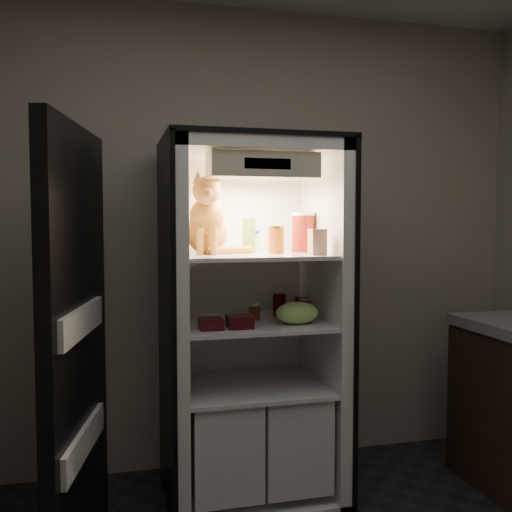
{
  "coord_description": "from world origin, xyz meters",
  "views": [
    {
      "loc": [
        -0.7,
        -1.51,
        1.46
      ],
      "look_at": [
        0.02,
        1.32,
        1.28
      ],
      "focal_mm": 40.0,
      "sensor_mm": 36.0,
      "label": 1
    }
  ],
  "objects_px": {
    "pepper_jar": "(303,232)",
    "soda_can_c": "(305,310)",
    "condiment_jar": "(254,312)",
    "grape_bag": "(297,313)",
    "berry_box_right": "(240,322)",
    "salsa_jar": "(276,240)",
    "cream_carton": "(317,242)",
    "berry_box_left": "(211,324)",
    "mayo_tub": "(252,241)",
    "soda_can_b": "(301,307)",
    "parmesan_shaker": "(249,236)",
    "soda_can_a": "(279,304)",
    "tabby_cat": "(207,223)",
    "refrigerator": "(249,347)"
  },
  "relations": [
    {
      "from": "soda_can_c",
      "to": "cream_carton",
      "type": "bearing_deg",
      "value": -78.79
    },
    {
      "from": "soda_can_c",
      "to": "berry_box_left",
      "type": "bearing_deg",
      "value": -170.98
    },
    {
      "from": "parmesan_shaker",
      "to": "cream_carton",
      "type": "height_order",
      "value": "parmesan_shaker"
    },
    {
      "from": "parmesan_shaker",
      "to": "soda_can_c",
      "type": "bearing_deg",
      "value": -35.11
    },
    {
      "from": "tabby_cat",
      "to": "condiment_jar",
      "type": "bearing_deg",
      "value": 5.93
    },
    {
      "from": "salsa_jar",
      "to": "berry_box_right",
      "type": "xyz_separation_m",
      "value": [
        -0.22,
        -0.13,
        -0.39
      ]
    },
    {
      "from": "tabby_cat",
      "to": "pepper_jar",
      "type": "distance_m",
      "value": 0.53
    },
    {
      "from": "berry_box_right",
      "to": "condiment_jar",
      "type": "bearing_deg",
      "value": 58.44
    },
    {
      "from": "tabby_cat",
      "to": "soda_can_c",
      "type": "distance_m",
      "value": 0.67
    },
    {
      "from": "cream_carton",
      "to": "soda_can_a",
      "type": "height_order",
      "value": "cream_carton"
    },
    {
      "from": "soda_can_a",
      "to": "grape_bag",
      "type": "xyz_separation_m",
      "value": [
        0.02,
        -0.25,
        -0.01
      ]
    },
    {
      "from": "soda_can_c",
      "to": "berry_box_left",
      "type": "xyz_separation_m",
      "value": [
        -0.5,
        -0.08,
        -0.03
      ]
    },
    {
      "from": "refrigerator",
      "to": "pepper_jar",
      "type": "relative_size",
      "value": 8.86
    },
    {
      "from": "condiment_jar",
      "to": "refrigerator",
      "type": "bearing_deg",
      "value": 135.36
    },
    {
      "from": "cream_carton",
      "to": "tabby_cat",
      "type": "bearing_deg",
      "value": 153.84
    },
    {
      "from": "condiment_jar",
      "to": "salsa_jar",
      "type": "bearing_deg",
      "value": -35.53
    },
    {
      "from": "parmesan_shaker",
      "to": "soda_can_b",
      "type": "distance_m",
      "value": 0.47
    },
    {
      "from": "tabby_cat",
      "to": "pepper_jar",
      "type": "bearing_deg",
      "value": 11.31
    },
    {
      "from": "mayo_tub",
      "to": "soda_can_b",
      "type": "distance_m",
      "value": 0.44
    },
    {
      "from": "parmesan_shaker",
      "to": "berry_box_right",
      "type": "bearing_deg",
      "value": -113.14
    },
    {
      "from": "soda_can_a",
      "to": "cream_carton",
      "type": "bearing_deg",
      "value": -72.67
    },
    {
      "from": "pepper_jar",
      "to": "mayo_tub",
      "type": "bearing_deg",
      "value": 170.92
    },
    {
      "from": "salsa_jar",
      "to": "cream_carton",
      "type": "xyz_separation_m",
      "value": [
        0.16,
        -0.17,
        -0.01
      ]
    },
    {
      "from": "pepper_jar",
      "to": "tabby_cat",
      "type": "bearing_deg",
      "value": -177.22
    },
    {
      "from": "condiment_jar",
      "to": "grape_bag",
      "type": "distance_m",
      "value": 0.25
    },
    {
      "from": "tabby_cat",
      "to": "grape_bag",
      "type": "bearing_deg",
      "value": -13.97
    },
    {
      "from": "berry_box_right",
      "to": "salsa_jar",
      "type": "bearing_deg",
      "value": 30.85
    },
    {
      "from": "tabby_cat",
      "to": "cream_carton",
      "type": "distance_m",
      "value": 0.57
    },
    {
      "from": "soda_can_c",
      "to": "condiment_jar",
      "type": "distance_m",
      "value": 0.27
    },
    {
      "from": "soda_can_a",
      "to": "grape_bag",
      "type": "height_order",
      "value": "soda_can_a"
    },
    {
      "from": "cream_carton",
      "to": "soda_can_c",
      "type": "relative_size",
      "value": 1.08
    },
    {
      "from": "refrigerator",
      "to": "cream_carton",
      "type": "bearing_deg",
      "value": -42.63
    },
    {
      "from": "cream_carton",
      "to": "soda_can_c",
      "type": "height_order",
      "value": "cream_carton"
    },
    {
      "from": "tabby_cat",
      "to": "mayo_tub",
      "type": "height_order",
      "value": "tabby_cat"
    },
    {
      "from": "salsa_jar",
      "to": "parmesan_shaker",
      "type": "bearing_deg",
      "value": 133.15
    },
    {
      "from": "pepper_jar",
      "to": "grape_bag",
      "type": "relative_size",
      "value": 0.96
    },
    {
      "from": "tabby_cat",
      "to": "salsa_jar",
      "type": "relative_size",
      "value": 2.94
    },
    {
      "from": "soda_can_b",
      "to": "soda_can_a",
      "type": "bearing_deg",
      "value": 130.6
    },
    {
      "from": "tabby_cat",
      "to": "grape_bag",
      "type": "xyz_separation_m",
      "value": [
        0.43,
        -0.18,
        -0.45
      ]
    },
    {
      "from": "pepper_jar",
      "to": "soda_can_c",
      "type": "bearing_deg",
      "value": -104.67
    },
    {
      "from": "soda_can_a",
      "to": "berry_box_right",
      "type": "relative_size",
      "value": 1.07
    },
    {
      "from": "berry_box_left",
      "to": "cream_carton",
      "type": "bearing_deg",
      "value": -3.37
    },
    {
      "from": "pepper_jar",
      "to": "soda_can_a",
      "type": "height_order",
      "value": "pepper_jar"
    },
    {
      "from": "pepper_jar",
      "to": "soda_can_a",
      "type": "distance_m",
      "value": 0.41
    },
    {
      "from": "grape_bag",
      "to": "berry_box_right",
      "type": "height_order",
      "value": "grape_bag"
    },
    {
      "from": "pepper_jar",
      "to": "soda_can_a",
      "type": "bearing_deg",
      "value": 159.99
    },
    {
      "from": "grape_bag",
      "to": "mayo_tub",
      "type": "bearing_deg",
      "value": 125.5
    },
    {
      "from": "parmesan_shaker",
      "to": "pepper_jar",
      "type": "distance_m",
      "value": 0.3
    },
    {
      "from": "cream_carton",
      "to": "salsa_jar",
      "type": "bearing_deg",
      "value": 133.98
    },
    {
      "from": "tabby_cat",
      "to": "cream_carton",
      "type": "xyz_separation_m",
      "value": [
        0.51,
        -0.25,
        -0.09
      ]
    }
  ]
}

